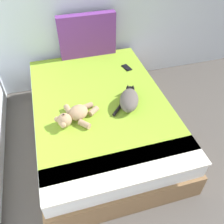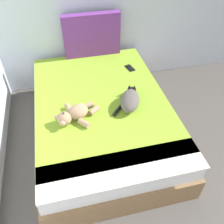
{
  "view_description": "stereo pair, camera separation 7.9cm",
  "coord_description": "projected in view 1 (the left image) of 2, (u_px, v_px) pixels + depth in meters",
  "views": [
    {
      "loc": [
        0.69,
        1.32,
        2.19
      ],
      "look_at": [
        1.17,
        2.99,
        0.58
      ],
      "focal_mm": 39.22,
      "sensor_mm": 36.0,
      "label": 1
    },
    {
      "loc": [
        0.77,
        1.3,
        2.19
      ],
      "look_at": [
        1.17,
        2.99,
        0.58
      ],
      "focal_mm": 39.22,
      "sensor_mm": 36.0,
      "label": 2
    }
  ],
  "objects": [
    {
      "name": "teddy_bear",
      "position": [
        74.0,
        115.0,
        2.34
      ],
      "size": [
        0.45,
        0.37,
        0.15
      ],
      "color": "tan",
      "rests_on": "bed"
    },
    {
      "name": "bed",
      "position": [
        101.0,
        118.0,
        2.77
      ],
      "size": [
        1.44,
        2.08,
        0.51
      ],
      "color": "olive",
      "rests_on": "ground_plane"
    },
    {
      "name": "cell_phone",
      "position": [
        127.0,
        68.0,
        3.06
      ],
      "size": [
        0.11,
        0.16,
        0.01
      ],
      "color": "black",
      "rests_on": "bed"
    },
    {
      "name": "patterned_cushion",
      "position": [
        87.0,
        36.0,
        3.11
      ],
      "size": [
        0.73,
        0.11,
        0.55
      ],
      "color": "#72338C",
      "rests_on": "bed"
    },
    {
      "name": "cat",
      "position": [
        129.0,
        99.0,
        2.5
      ],
      "size": [
        0.36,
        0.42,
        0.15
      ],
      "color": "#59514C",
      "rests_on": "bed"
    },
    {
      "name": "ground_plane",
      "position": [
        215.0,
        195.0,
        2.36
      ],
      "size": [
        10.92,
        10.92,
        0.0
      ],
      "primitive_type": "plane",
      "color": "#4C4742"
    }
  ]
}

